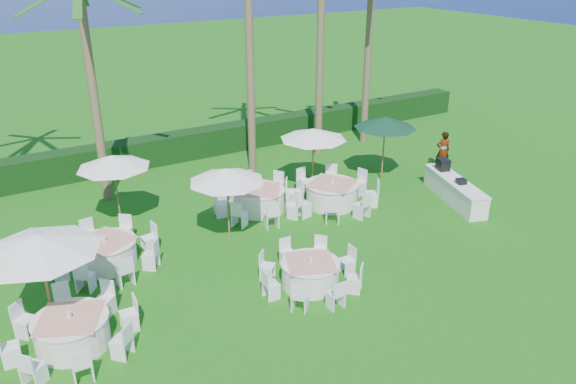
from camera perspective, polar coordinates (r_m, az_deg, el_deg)
name	(u,v)px	position (r m, az deg, el deg)	size (l,w,h in m)	color
ground	(308,295)	(15.57, 2.00, -10.40)	(120.00, 120.00, 0.00)	#196010
hedge	(159,150)	(25.21, -12.93, 4.21)	(34.00, 1.00, 1.20)	black
banquet_table_a	(72,331)	(14.53, -21.10, -13.03)	(3.09, 3.09, 0.94)	white
banquet_table_b	(310,273)	(15.79, 2.28, -8.21)	(2.88, 2.88, 0.89)	white
banquet_table_d	(106,252)	(17.54, -18.01, -5.85)	(3.19, 3.19, 0.96)	white
banquet_table_e	(259,199)	(20.11, -2.96, -0.73)	(3.28, 3.28, 0.99)	white
banquet_table_f	(332,193)	(20.57, 4.47, -0.15)	(3.40, 3.40, 1.02)	white
umbrella_a	(38,244)	(14.33, -24.06, -4.81)	(2.88, 2.88, 2.60)	brown
umbrella_b	(227,175)	(17.37, -6.26, 1.71)	(2.39, 2.39, 2.49)	brown
umbrella_c	(113,162)	(19.30, -17.34, 2.97)	(2.41, 2.41, 2.48)	brown
umbrella_d	(313,134)	(21.49, 2.58, 5.92)	(2.58, 2.58, 2.40)	brown
umbrella_green	(385,122)	(22.59, 9.86, 6.98)	(2.48, 2.48, 2.61)	brown
buffet_table	(454,189)	(21.76, 16.53, 0.27)	(1.82, 3.66, 1.28)	white
staff_person	(443,151)	(24.64, 15.46, 4.08)	(0.61, 0.40, 1.67)	gray
palm_b	(92,85)	(20.93, -19.27, 10.18)	(4.33, 4.31, 7.75)	brown
palm_c	(248,6)	(22.42, -4.05, 18.29)	(4.40, 4.02, 12.34)	brown
palm_d	(320,49)	(24.81, 3.29, 14.35)	(4.23, 4.38, 8.58)	brown
palm_e	(368,48)	(26.71, 8.16, 14.29)	(4.40, 4.00, 8.11)	brown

